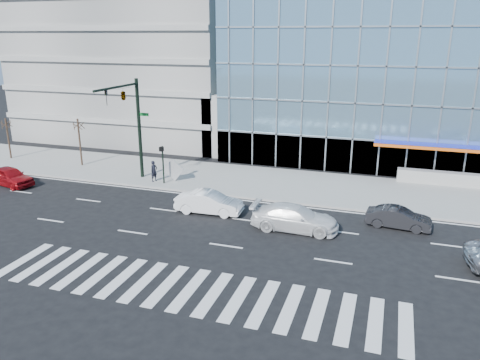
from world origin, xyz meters
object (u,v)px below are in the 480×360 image
Objects in this scene: traffic_signal at (128,106)px; street_tree_near at (78,125)px; white_suv at (295,218)px; red_sedan at (10,176)px; street_tree_far at (6,124)px; tilted_panel at (174,170)px; white_sedan at (209,202)px; dark_sedan at (399,218)px; pedestrian at (154,171)px; ped_signal_post at (162,159)px.

traffic_signal is 1.89× the size of street_tree_near.
white_suv reaches higher than red_sedan.
street_tree_far is 18.23m from tilted_panel.
white_sedan is at bearing -16.89° from street_tree_far.
white_sedan is (23.18, -7.04, -2.71)m from street_tree_far.
dark_sedan is at bearing -11.84° from street_tree_near.
traffic_signal is 7.96m from street_tree_near.
dark_sedan is at bearing -69.95° from white_suv.
traffic_signal is 4.77× the size of pedestrian.
ped_signal_post is 9.97m from street_tree_near.
red_sedan is (-23.12, 1.56, -0.03)m from white_suv.
street_tree_near is at bearing 96.53° from pedestrian.
street_tree_far is at bearing 56.28° from red_sedan.
red_sedan is (-8.94, -3.50, -5.43)m from traffic_signal.
white_suv reaches higher than white_sedan.
pedestrian is at bearing -158.34° from tilted_panel.
tilted_panel is at bearing -5.48° from street_tree_far.
white_suv is 1.23× the size of red_sedan.
traffic_signal reaches higher than ped_signal_post.
dark_sedan is 2.31× the size of pedestrian.
red_sedan is (-17.12, 0.60, 0.00)m from white_sedan.
pedestrian is (-18.63, 3.39, 0.35)m from dark_sedan.
traffic_signal is at bearing -11.05° from street_tree_far.
tilted_panel reaches higher than pedestrian.
dark_sedan is at bearing -78.66° from pedestrian.
street_tree_far is (-8.00, 0.00, -0.33)m from street_tree_near.
street_tree_near is 17.01m from white_sedan.
pedestrian is (1.55, 0.62, -5.18)m from traffic_signal.
white_sedan is at bearing -24.87° from street_tree_near.
street_tree_near is at bearing 68.38° from white_suv.
red_sedan is at bearing -106.75° from street_tree_near.
traffic_signal is at bearing -171.48° from ped_signal_post.
ped_signal_post is 18.02m from dark_sedan.
street_tree_far is 2.31× the size of pedestrian.
pedestrian reaches higher than white_suv.
white_sedan is (15.18, -7.04, -3.04)m from street_tree_near.
street_tree_near is 0.95× the size of white_sedan.
pedestrian reaches higher than dark_sedan.
street_tree_near reaches higher than ped_signal_post.
street_tree_near is at bearing -3.76° from red_sedan.
street_tree_near reaches higher than tilted_panel.
ped_signal_post is at bearing 85.06° from dark_sedan.
street_tree_far reaches higher than tilted_panel.
traffic_signal is 6.03m from tilted_panel.
tilted_panel is (11.93, 4.71, 0.32)m from red_sedan.
dark_sedan is (17.68, -3.14, -1.50)m from ped_signal_post.
red_sedan is 2.59× the size of pedestrian.
dark_sedan is (20.18, -2.77, -5.53)m from traffic_signal.
ped_signal_post is at bearing 8.52° from traffic_signal.
dark_sedan is 0.89× the size of red_sedan.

